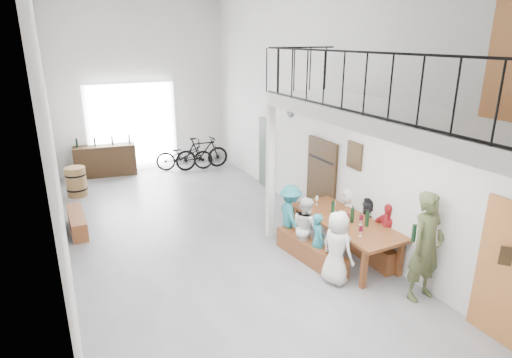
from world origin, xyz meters
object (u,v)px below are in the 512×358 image
oak_barrel (76,182)px  host_standing (426,247)px  tasting_table (345,224)px  bicycle_near (184,156)px  bench_inner (310,252)px  serving_counter (106,161)px  side_bench (77,222)px

oak_barrel → host_standing: bearing=-57.8°
tasting_table → bicycle_near: 7.18m
oak_barrel → bicycle_near: size_ratio=0.44×
tasting_table → bench_inner: 0.88m
tasting_table → serving_counter: (-3.56, 7.56, -0.22)m
side_bench → bicycle_near: size_ratio=0.80×
oak_barrel → host_standing: 9.13m
serving_counter → bicycle_near: size_ratio=1.00×
serving_counter → host_standing: (3.87, -9.28, 0.45)m
tasting_table → oak_barrel: bearing=124.9°
tasting_table → bench_inner: (-0.72, 0.08, -0.50)m
host_standing → bicycle_near: host_standing is taller
side_bench → host_standing: (5.02, -5.30, 0.73)m
tasting_table → oak_barrel: (-4.54, 6.00, -0.30)m
tasting_table → oak_barrel: 7.53m
tasting_table → oak_barrel: oak_barrel is taller
side_bench → bicycle_near: bearing=44.6°
side_bench → host_standing: bearing=-46.6°
bench_inner → serving_counter: serving_counter is taller
side_bench → oak_barrel: bearing=86.1°
tasting_table → bicycle_near: bicycle_near is taller
side_bench → oak_barrel: 2.43m
host_standing → tasting_table: bearing=95.2°
side_bench → serving_counter: bearing=74.0°
bench_inner → host_standing: (1.04, -1.80, 0.73)m
bench_inner → serving_counter: 8.00m
serving_counter → bicycle_near: 2.46m
tasting_table → host_standing: size_ratio=1.35×
host_standing → oak_barrel: bearing=117.0°
oak_barrel → bicycle_near: 3.56m
oak_barrel → host_standing: host_standing is taller
bench_inner → bicycle_near: (-0.43, 7.00, 0.27)m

